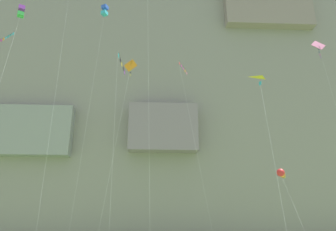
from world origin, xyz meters
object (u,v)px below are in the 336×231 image
kite_diamond_upper_left (129,75)px  kite_diamond_low_left (320,52)px  kite_delta_front_field (69,0)px  kite_banner_low_center (187,91)px  kite_box_near_cliff (21,13)px  kite_delta_high_right (263,84)px  kite_windsock_mid_left (282,174)px  kite_box_mid_right (105,11)px  kite_banner_upper_right (121,72)px

kite_diamond_upper_left → kite_diamond_low_left: kite_diamond_low_left is taller
kite_delta_front_field → kite_banner_low_center: bearing=16.9°
kite_banner_low_center → kite_box_near_cliff: (-17.08, -10.89, 3.08)m
kite_delta_high_right → kite_diamond_low_left: (12.34, 9.94, 9.68)m
kite_diamond_low_left → kite_delta_front_field: kite_delta_front_field is taller
kite_diamond_low_left → kite_windsock_mid_left: 18.66m
kite_windsock_mid_left → kite_diamond_upper_left: bearing=-173.8°
kite_box_mid_right → kite_box_near_cliff: (-5.73, -10.82, -8.85)m
kite_box_near_cliff → kite_diamond_low_left: bearing=16.3°
kite_diamond_upper_left → kite_windsock_mid_left: bearing=6.2°
kite_box_near_cliff → kite_windsock_mid_left: bearing=18.1°
kite_delta_high_right → kite_delta_front_field: bearing=164.1°
kite_banner_upper_right → kite_diamond_low_left: bearing=4.4°
kite_delta_front_field → kite_box_mid_right: bearing=51.4°
kite_box_mid_right → kite_windsock_mid_left: (21.65, -1.85, -22.71)m
kite_box_mid_right → kite_windsock_mid_left: kite_box_mid_right is taller
kite_box_near_cliff → kite_delta_high_right: bearing=1.1°
kite_diamond_upper_left → kite_delta_front_field: size_ratio=0.70×
kite_diamond_upper_left → kite_delta_front_field: kite_delta_front_field is taller
kite_delta_high_right → kite_diamond_upper_left: 15.23m
kite_diamond_upper_left → kite_banner_low_center: (7.18, 3.82, -0.31)m
kite_diamond_upper_left → kite_windsock_mid_left: 20.78m
kite_box_near_cliff → kite_windsock_mid_left: kite_box_near_cliff is taller
kite_diamond_upper_left → kite_box_mid_right: size_ratio=0.67×
kite_delta_high_right → kite_diamond_upper_left: (-13.12, 6.64, 3.97)m
kite_diamond_upper_left → kite_box_near_cliff: kite_box_near_cliff is taller
kite_diamond_low_left → kite_delta_front_field: (-33.19, -3.99, 3.93)m
kite_delta_front_field → kite_banner_upper_right: kite_delta_front_field is taller
kite_windsock_mid_left → kite_delta_front_field: bearing=-174.1°
kite_box_mid_right → kite_delta_front_field: bearing=-128.6°
kite_banner_low_center → kite_diamond_upper_left: bearing=-152.0°
kite_diamond_upper_left → kite_box_mid_right: 12.91m
kite_box_mid_right → kite_delta_front_field: 6.02m
kite_banner_upper_right → kite_banner_low_center: bearing=17.3°
kite_windsock_mid_left → kite_box_mid_right: bearing=175.1°
kite_banner_low_center → kite_windsock_mid_left: bearing=-10.6°
kite_diamond_upper_left → kite_delta_front_field: 12.37m
kite_diamond_upper_left → kite_box_mid_right: (-4.18, 3.75, 11.63)m
kite_delta_front_field → kite_banner_upper_right: size_ratio=1.39×
kite_box_mid_right → kite_banner_low_center: (11.36, 0.07, -11.94)m
kite_diamond_upper_left → kite_box_near_cliff: bearing=-144.5°
kite_diamond_low_left → kite_delta_front_field: bearing=-173.1°
kite_delta_high_right → kite_diamond_upper_left: kite_diamond_upper_left is taller
kite_banner_low_center → kite_delta_front_field: bearing=-163.1°
kite_box_mid_right → kite_windsock_mid_left: size_ratio=3.60×
kite_delta_front_field → kite_banner_upper_right: bearing=16.4°
kite_delta_high_right → kite_diamond_low_left: size_ratio=0.59×
kite_delta_high_right → kite_box_mid_right: 25.51m
kite_box_near_cliff → kite_box_mid_right: bearing=62.1°
kite_delta_front_field → kite_banner_upper_right: (6.64, 1.95, -8.64)m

